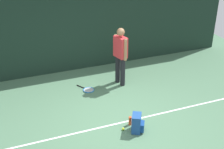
# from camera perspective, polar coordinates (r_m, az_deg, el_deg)

# --- Properties ---
(ground_plane) EXTENTS (12.00, 12.00, 0.00)m
(ground_plane) POSITION_cam_1_polar(r_m,az_deg,el_deg) (7.67, 1.09, -7.95)
(ground_plane) COLOR #4C7556
(back_fence) EXTENTS (10.00, 0.10, 2.91)m
(back_fence) POSITION_cam_1_polar(r_m,az_deg,el_deg) (9.58, -5.68, 9.13)
(back_fence) COLOR #192D23
(back_fence) RESTS_ON ground
(court_line) EXTENTS (9.00, 0.05, 0.00)m
(court_line) POSITION_cam_1_polar(r_m,az_deg,el_deg) (7.50, 1.72, -8.83)
(court_line) COLOR white
(court_line) RESTS_ON ground
(tennis_player) EXTENTS (0.32, 0.52, 1.70)m
(tennis_player) POSITION_cam_1_polar(r_m,az_deg,el_deg) (8.72, 1.56, 3.95)
(tennis_player) COLOR black
(tennis_player) RESTS_ON ground
(tennis_racket) EXTENTS (0.47, 0.61, 0.03)m
(tennis_racket) POSITION_cam_1_polar(r_m,az_deg,el_deg) (8.82, -4.45, -2.78)
(tennis_racket) COLOR black
(tennis_racket) RESTS_ON ground
(backpack) EXTENTS (0.37, 0.36, 0.44)m
(backpack) POSITION_cam_1_polar(r_m,az_deg,el_deg) (7.14, 4.63, -8.95)
(backpack) COLOR #1E478C
(backpack) RESTS_ON ground
(tennis_ball_near_player) EXTENTS (0.07, 0.07, 0.07)m
(tennis_ball_near_player) POSITION_cam_1_polar(r_m,az_deg,el_deg) (7.26, 2.08, -9.96)
(tennis_ball_near_player) COLOR #CCE033
(tennis_ball_near_player) RESTS_ON ground
(water_bottle) EXTENTS (0.07, 0.07, 0.22)m
(water_bottle) POSITION_cam_1_polar(r_m,az_deg,el_deg) (7.39, 3.33, -8.50)
(water_bottle) COLOR #D84C26
(water_bottle) RESTS_ON ground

